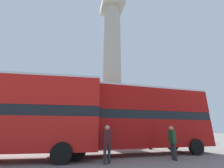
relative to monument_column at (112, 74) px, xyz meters
The scene contains 7 objects.
ground_plane 7.90m from the monument_column, ahead, with size 200.00×200.00×0.00m, color gray.
monument_column is the anchor object (origin of this frame).
bus_a 7.89m from the monument_column, 88.86° to the right, with size 11.04×2.93×4.47m.
equestrian_statue 14.95m from the monument_column, 25.28° to the left, with size 4.38×3.74×6.12m.
street_lamp 6.29m from the monument_column, 49.26° to the right, with size 0.43×0.43×5.48m.
pedestrian_near_lamp 10.88m from the monument_column, 105.74° to the right, with size 0.50×0.34×1.77m.
pedestrian_by_plinth 10.71m from the monument_column, 80.01° to the right, with size 0.23×0.47×1.77m.
Camera 1 is at (-3.97, -15.79, 1.49)m, focal length 24.00 mm.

